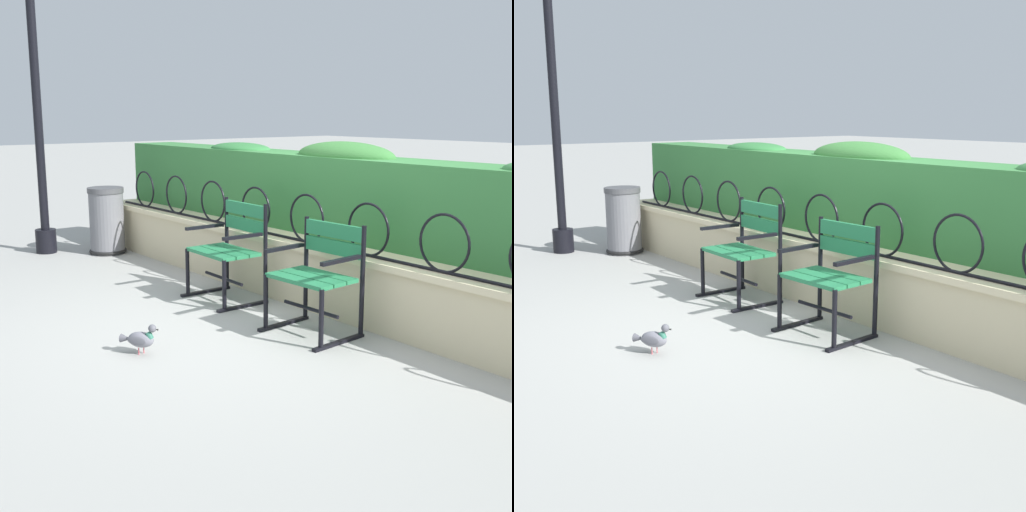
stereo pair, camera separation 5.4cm
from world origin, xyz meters
TOP-DOWN VIEW (x-y plane):
  - ground_plane at (0.00, 0.00)m, footprint 60.00×60.00m
  - stone_wall at (0.00, 0.86)m, footprint 7.36×0.41m
  - iron_arch_fence at (-0.13, 0.78)m, footprint 6.83×0.02m
  - hedge_row at (-0.01, 1.30)m, footprint 7.22×0.54m
  - park_chair_left at (-0.72, 0.40)m, footprint 0.65×0.54m
  - park_chair_right at (0.45, 0.36)m, footprint 0.65×0.55m
  - pigeon_near_chairs at (0.03, -0.92)m, footprint 0.26×0.21m
  - trash_bin at (-3.21, 0.42)m, footprint 0.44×0.44m
  - lamppost at (-3.70, -0.14)m, footprint 0.28×0.28m

SIDE VIEW (x-z plane):
  - ground_plane at x=0.00m, z-range 0.00..0.00m
  - pigeon_near_chairs at x=0.03m, z-range 0.00..0.22m
  - stone_wall at x=0.00m, z-range 0.00..0.56m
  - trash_bin at x=-3.21m, z-range -0.02..0.76m
  - park_chair_right at x=0.45m, z-range 0.04..0.88m
  - park_chair_left at x=-0.72m, z-range 0.03..0.91m
  - iron_arch_fence at x=-0.13m, z-range 0.53..0.95m
  - hedge_row at x=-0.01m, z-range 0.52..1.35m
  - lamppost at x=-3.70m, z-range 0.07..3.89m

